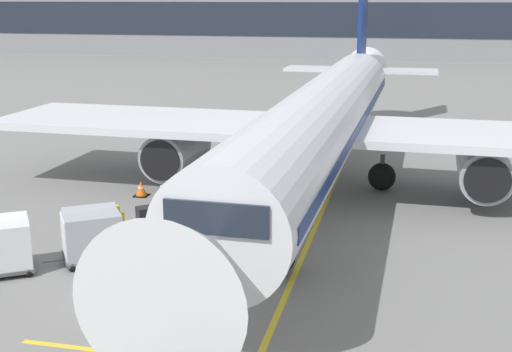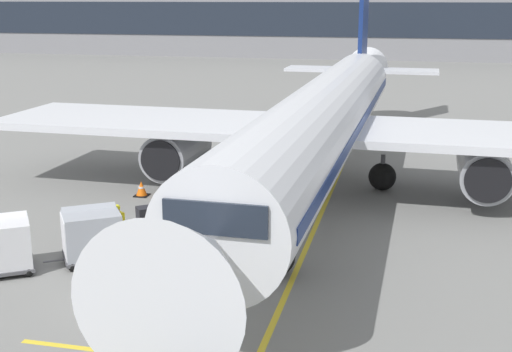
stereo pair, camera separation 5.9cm
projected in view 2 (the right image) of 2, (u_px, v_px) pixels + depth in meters
ground_plane at (136, 296)px, 21.02m from camera, size 600.00×600.00×0.00m
parked_airplane at (325, 120)px, 31.56m from camera, size 32.25×41.69×13.94m
belt_loader at (179, 220)px, 25.55m from camera, size 4.97×4.29×2.92m
baggage_cart_lead at (92, 234)px, 23.61m from camera, size 2.71×2.44×1.91m
baggage_cart_second at (0, 244)px, 22.62m from camera, size 2.71×2.44×1.91m
ground_crew_by_loader at (162, 225)px, 24.47m from camera, size 0.40×0.50×1.74m
ground_crew_by_carts at (118, 224)px, 24.60m from camera, size 0.42×0.47×1.74m
safety_cone_engine_keepout at (141, 189)px, 31.51m from camera, size 0.63×0.63×0.72m
safety_cone_wingtip at (179, 208)px, 28.71m from camera, size 0.56×0.56×0.64m
safety_cone_nose_mark at (164, 187)px, 31.61m from camera, size 0.69×0.69×0.78m
apron_guidance_line_lead_in at (329, 196)px, 31.63m from camera, size 0.20×110.00×0.01m
terminal_building at (281, 17)px, 110.62m from camera, size 118.36×22.48×11.62m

